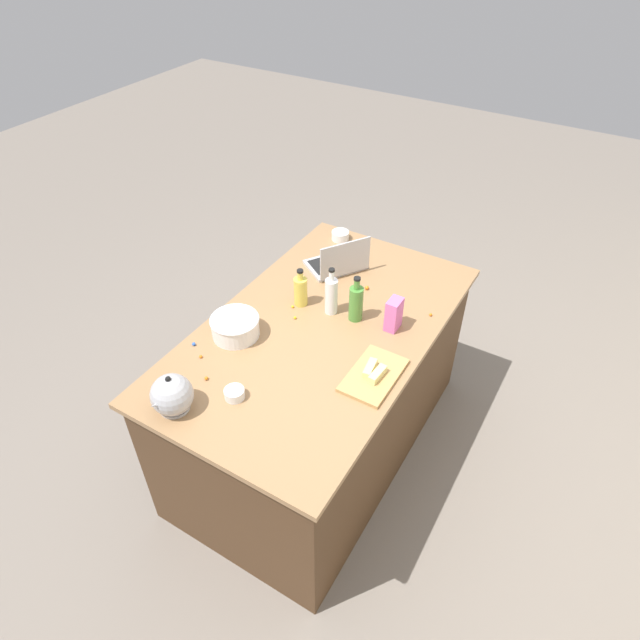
{
  "coord_description": "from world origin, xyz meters",
  "views": [
    {
      "loc": [
        1.78,
        1.07,
        2.69
      ],
      "look_at": [
        0.0,
        0.0,
        0.95
      ],
      "focal_mm": 31.1,
      "sensor_mm": 36.0,
      "label": 1
    }
  ],
  "objects": [
    {
      "name": "ground_plane",
      "position": [
        0.0,
        0.0,
        0.0
      ],
      "size": [
        12.0,
        12.0,
        0.0
      ],
      "primitive_type": "plane",
      "color": "slate"
    },
    {
      "name": "island_counter",
      "position": [
        0.0,
        0.0,
        0.45
      ],
      "size": [
        1.79,
        1.04,
        0.9
      ],
      "color": "#4C331E",
      "rests_on": "ground"
    },
    {
      "name": "laptop",
      "position": [
        -0.49,
        -0.17,
        0.95
      ],
      "size": [
        0.38,
        0.36,
        0.22
      ],
      "color": "#B7B7BC",
      "rests_on": "island_counter"
    },
    {
      "name": "mixing_bowl_large",
      "position": [
        0.25,
        -0.32,
        0.95
      ],
      "size": [
        0.24,
        0.24,
        0.1
      ],
      "color": "white",
      "rests_on": "island_counter"
    },
    {
      "name": "bottle_oil",
      "position": [
        -0.12,
        -0.19,
        0.98
      ],
      "size": [
        0.07,
        0.07,
        0.21
      ],
      "color": "#DBC64C",
      "rests_on": "island_counter"
    },
    {
      "name": "bottle_olive",
      "position": [
        -0.15,
        0.11,
        1.0
      ],
      "size": [
        0.07,
        0.07,
        0.25
      ],
      "color": "#4C8C38",
      "rests_on": "island_counter"
    },
    {
      "name": "bottle_vinegar",
      "position": [
        -0.14,
        -0.02,
        1.01
      ],
      "size": [
        0.06,
        0.06,
        0.26
      ],
      "color": "white",
      "rests_on": "island_counter"
    },
    {
      "name": "kettle",
      "position": [
        0.76,
        -0.26,
        0.98
      ],
      "size": [
        0.21,
        0.18,
        0.2
      ],
      "color": "#ADADB2",
      "rests_on": "island_counter"
    },
    {
      "name": "cutting_board",
      "position": [
        0.16,
        0.38,
        0.91
      ],
      "size": [
        0.33,
        0.2,
        0.02
      ],
      "primitive_type": "cube",
      "color": "tan",
      "rests_on": "island_counter"
    },
    {
      "name": "butter_stick_left",
      "position": [
        0.16,
        0.36,
        0.94
      ],
      "size": [
        0.11,
        0.05,
        0.04
      ],
      "primitive_type": "cube",
      "rotation": [
        0.0,
        0.0,
        0.14
      ],
      "color": "#F4E58C",
      "rests_on": "cutting_board"
    },
    {
      "name": "butter_stick_right",
      "position": [
        0.18,
        0.4,
        0.94
      ],
      "size": [
        0.11,
        0.04,
        0.04
      ],
      "primitive_type": "cube",
      "rotation": [
        0.0,
        0.0,
        -0.08
      ],
      "color": "#F4E58C",
      "rests_on": "cutting_board"
    },
    {
      "name": "ramekin_small",
      "position": [
        0.58,
        -0.08,
        0.92
      ],
      "size": [
        0.09,
        0.09,
        0.04
      ],
      "primitive_type": "cylinder",
      "color": "white",
      "rests_on": "island_counter"
    },
    {
      "name": "ramekin_medium",
      "position": [
        -0.77,
        -0.32,
        0.93
      ],
      "size": [
        0.1,
        0.1,
        0.05
      ],
      "primitive_type": "cylinder",
      "color": "white",
      "rests_on": "island_counter"
    },
    {
      "name": "candy_bag",
      "position": [
        -0.19,
        0.31,
        0.99
      ],
      "size": [
        0.09,
        0.06,
        0.17
      ],
      "primitive_type": "cube",
      "color": "pink",
      "rests_on": "island_counter"
    },
    {
      "name": "candy_0",
      "position": [
        0.42,
        -0.45,
        0.91
      ],
      "size": [
        0.02,
        0.02,
        0.02
      ],
      "primitive_type": "sphere",
      "color": "blue",
      "rests_on": "island_counter"
    },
    {
      "name": "candy_1",
      "position": [
        0.47,
        -0.37,
        0.91
      ],
      "size": [
        0.01,
        0.01,
        0.01
      ],
      "primitive_type": "sphere",
      "color": "orange",
      "rests_on": "island_counter"
    },
    {
      "name": "candy_2",
      "position": [
        -0.06,
        -0.2,
        0.91
      ],
      "size": [
        0.01,
        0.01,
        0.01
      ],
      "primitive_type": "sphere",
      "color": "yellow",
      "rests_on": "island_counter"
    },
    {
      "name": "candy_3",
      "position": [
        0.01,
        -0.14,
        0.91
      ],
      "size": [
        0.01,
        0.01,
        0.01
      ],
      "primitive_type": "sphere",
      "color": "yellow",
      "rests_on": "island_counter"
    },
    {
      "name": "candy_4",
      "position": [
        0.57,
        -0.25,
        0.91
      ],
      "size": [
        0.02,
        0.02,
        0.02
      ],
      "primitive_type": "sphere",
      "color": "orange",
      "rests_on": "island_counter"
    },
    {
      "name": "candy_5",
      "position": [
        -0.37,
        0.43,
        0.91
      ],
      "size": [
        0.02,
        0.02,
        0.02
      ],
      "primitive_type": "sphere",
      "color": "orange",
      "rests_on": "island_counter"
    },
    {
      "name": "candy_6",
      "position": [
        -0.4,
        0.05,
        0.91
      ],
      "size": [
        0.02,
        0.02,
        0.02
      ],
      "primitive_type": "sphere",
      "color": "orange",
      "rests_on": "island_counter"
    }
  ]
}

